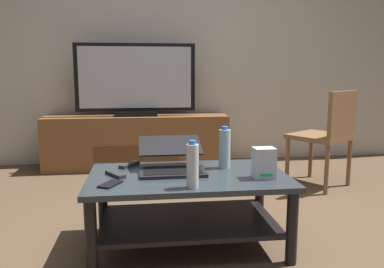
# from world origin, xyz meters

# --- Properties ---
(ground_plane) EXTENTS (7.68, 7.68, 0.00)m
(ground_plane) POSITION_xyz_m (0.00, 0.00, 0.00)
(ground_plane) COLOR brown
(back_wall) EXTENTS (6.40, 0.12, 2.80)m
(back_wall) POSITION_xyz_m (0.00, 2.26, 1.40)
(back_wall) COLOR beige
(back_wall) RESTS_ON ground
(coffee_table) EXTENTS (1.12, 0.66, 0.43)m
(coffee_table) POSITION_xyz_m (-0.14, 0.01, 0.29)
(coffee_table) COLOR #2D383D
(coffee_table) RESTS_ON ground
(media_cabinet) EXTENTS (1.88, 0.42, 0.55)m
(media_cabinet) POSITION_xyz_m (-0.46, 1.94, 0.27)
(media_cabinet) COLOR brown
(media_cabinet) RESTS_ON ground
(television) EXTENTS (1.21, 0.20, 0.73)m
(television) POSITION_xyz_m (-0.46, 1.92, 0.90)
(television) COLOR black
(television) RESTS_ON media_cabinet
(dining_chair) EXTENTS (0.61, 0.61, 0.84)m
(dining_chair) POSITION_xyz_m (1.18, 1.01, 0.48)
(dining_chair) COLOR brown
(dining_chair) RESTS_ON ground
(laptop) EXTENTS (0.38, 0.40, 0.18)m
(laptop) POSITION_xyz_m (-0.23, 0.11, 0.48)
(laptop) COLOR black
(laptop) RESTS_ON coffee_table
(router_box) EXTENTS (0.12, 0.10, 0.17)m
(router_box) POSITION_xyz_m (0.26, -0.11, 0.51)
(router_box) COLOR silver
(router_box) RESTS_ON coffee_table
(water_bottle_near) EXTENTS (0.06, 0.06, 0.24)m
(water_bottle_near) POSITION_xyz_m (-0.15, -0.24, 0.54)
(water_bottle_near) COLOR silver
(water_bottle_near) RESTS_ON coffee_table
(water_bottle_far) EXTENTS (0.07, 0.07, 0.25)m
(water_bottle_far) POSITION_xyz_m (0.09, 0.14, 0.54)
(water_bottle_far) COLOR silver
(water_bottle_far) RESTS_ON coffee_table
(cell_phone) EXTENTS (0.13, 0.16, 0.01)m
(cell_phone) POSITION_xyz_m (-0.56, -0.14, 0.43)
(cell_phone) COLOR black
(cell_phone) RESTS_ON coffee_table
(tv_remote) EXTENTS (0.13, 0.16, 0.02)m
(tv_remote) POSITION_xyz_m (-0.48, 0.25, 0.44)
(tv_remote) COLOR #2D2D30
(tv_remote) RESTS_ON coffee_table
(soundbar_remote) EXTENTS (0.12, 0.16, 0.02)m
(soundbar_remote) POSITION_xyz_m (-0.55, 0.03, 0.44)
(soundbar_remote) COLOR #2D2D30
(soundbar_remote) RESTS_ON coffee_table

